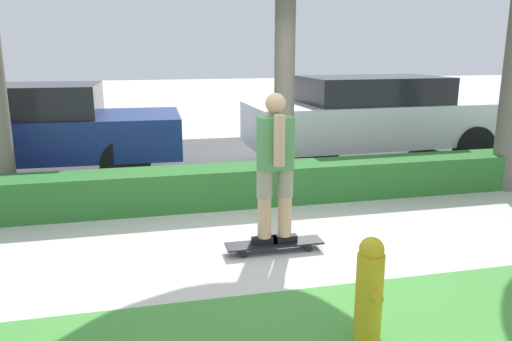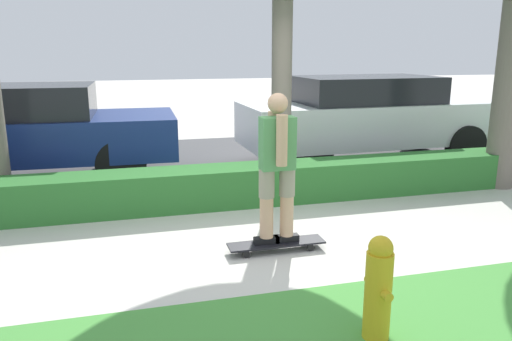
{
  "view_description": "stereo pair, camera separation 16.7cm",
  "coord_description": "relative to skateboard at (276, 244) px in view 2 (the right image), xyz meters",
  "views": [
    {
      "loc": [
        -1.25,
        -4.81,
        2.06
      ],
      "look_at": [
        0.02,
        0.6,
        0.7
      ],
      "focal_mm": 35.0,
      "sensor_mm": 36.0,
      "label": 1
    },
    {
      "loc": [
        -1.41,
        -4.77,
        2.06
      ],
      "look_at": [
        0.02,
        0.6,
        0.7
      ],
      "focal_mm": 35.0,
      "sensor_mm": 36.0,
      "label": 2
    }
  ],
  "objects": [
    {
      "name": "skateboard",
      "position": [
        0.0,
        0.0,
        0.0
      ],
      "size": [
        1.02,
        0.24,
        0.09
      ],
      "color": "black",
      "rests_on": "ground_plane"
    },
    {
      "name": "parked_car_front",
      "position": [
        -3.02,
        3.72,
        0.74
      ],
      "size": [
        4.69,
        1.84,
        1.52
      ],
      "rotation": [
        0.0,
        0.0,
        -0.03
      ],
      "color": "navy",
      "rests_on": "ground_plane"
    },
    {
      "name": "street_asphalt",
      "position": [
        -0.05,
        4.31,
        -0.07
      ],
      "size": [
        15.21,
        5.0,
        0.01
      ],
      "color": "#474749",
      "rests_on": "ground_plane"
    },
    {
      "name": "ground_plane",
      "position": [
        -0.05,
        0.11,
        -0.08
      ],
      "size": [
        60.0,
        60.0,
        0.0
      ],
      "primitive_type": "plane",
      "color": "beige"
    },
    {
      "name": "hedge_row",
      "position": [
        -0.05,
        1.71,
        0.18
      ],
      "size": [
        15.21,
        0.6,
        0.52
      ],
      "color": "#2D702D",
      "rests_on": "ground_plane"
    },
    {
      "name": "fire_hydrant",
      "position": [
        0.22,
        -1.73,
        0.32
      ],
      "size": [
        0.2,
        0.31,
        0.79
      ],
      "color": "gold",
      "rests_on": "ground_plane"
    },
    {
      "name": "parked_car_middle",
      "position": [
        2.93,
        3.65,
        0.77
      ],
      "size": [
        4.83,
        1.87,
        1.57
      ],
      "rotation": [
        0.0,
        0.0,
        0.03
      ],
      "color": "silver",
      "rests_on": "ground_plane"
    },
    {
      "name": "skater_person",
      "position": [
        -0.0,
        0.0,
        0.84
      ],
      "size": [
        0.48,
        0.4,
        1.55
      ],
      "color": "black",
      "rests_on": "skateboard"
    }
  ]
}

